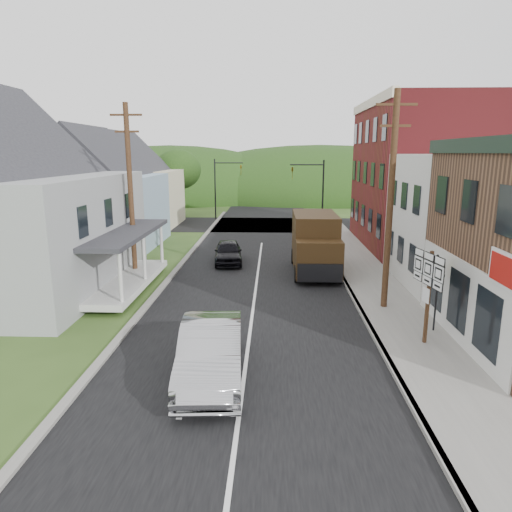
# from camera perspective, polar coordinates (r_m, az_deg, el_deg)

# --- Properties ---
(ground) EXTENTS (120.00, 120.00, 0.00)m
(ground) POSITION_cam_1_polar(r_m,az_deg,el_deg) (16.64, -0.89, -10.45)
(ground) COLOR #2D4719
(ground) RESTS_ON ground
(road) EXTENTS (9.00, 90.00, 0.02)m
(road) POSITION_cam_1_polar(r_m,az_deg,el_deg) (26.12, 0.28, -1.78)
(road) COLOR black
(road) RESTS_ON ground
(cross_road) EXTENTS (60.00, 9.00, 0.02)m
(cross_road) POSITION_cam_1_polar(r_m,az_deg,el_deg) (42.78, 1.03, 3.94)
(cross_road) COLOR black
(cross_road) RESTS_ON ground
(sidewalk_right) EXTENTS (2.80, 55.00, 0.15)m
(sidewalk_right) POSITION_cam_1_polar(r_m,az_deg,el_deg) (24.68, 13.96, -2.85)
(sidewalk_right) COLOR slate
(sidewalk_right) RESTS_ON ground
(curb_right) EXTENTS (0.20, 55.00, 0.15)m
(curb_right) POSITION_cam_1_polar(r_m,az_deg,el_deg) (24.44, 10.85, -2.86)
(curb_right) COLOR slate
(curb_right) RESTS_ON ground
(curb_left) EXTENTS (0.30, 55.00, 0.12)m
(curb_left) POSITION_cam_1_polar(r_m,az_deg,el_deg) (24.78, -10.70, -2.67)
(curb_left) COLOR slate
(curb_left) RESTS_ON ground
(storefront_white) EXTENTS (8.00, 7.00, 6.50)m
(storefront_white) POSITION_cam_1_polar(r_m,az_deg,el_deg) (25.28, 26.68, 3.88)
(storefront_white) COLOR silver
(storefront_white) RESTS_ON ground
(storefront_red) EXTENTS (8.00, 12.00, 10.00)m
(storefront_red) POSITION_cam_1_polar(r_m,az_deg,el_deg) (33.96, 20.40, 9.35)
(storefront_red) COLOR maroon
(storefront_red) RESTS_ON ground
(house_gray) EXTENTS (10.20, 12.24, 8.35)m
(house_gray) POSITION_cam_1_polar(r_m,az_deg,el_deg) (24.95, -28.96, 5.83)
(house_gray) COLOR gray
(house_gray) RESTS_ON ground
(house_blue) EXTENTS (7.14, 8.16, 7.28)m
(house_blue) POSITION_cam_1_polar(r_m,az_deg,el_deg) (34.49, -18.05, 7.38)
(house_blue) COLOR #849CB4
(house_blue) RESTS_ON ground
(house_cream) EXTENTS (7.14, 8.16, 7.28)m
(house_cream) POSITION_cam_1_polar(r_m,az_deg,el_deg) (43.17, -14.60, 8.55)
(house_cream) COLOR beige
(house_cream) RESTS_ON ground
(utility_pole_right) EXTENTS (1.60, 0.26, 9.00)m
(utility_pole_right) POSITION_cam_1_polar(r_m,az_deg,el_deg) (19.46, 16.46, 6.63)
(utility_pole_right) COLOR #472D19
(utility_pole_right) RESTS_ON ground
(utility_pole_left) EXTENTS (1.60, 0.26, 9.00)m
(utility_pole_left) POSITION_cam_1_polar(r_m,az_deg,el_deg) (24.47, -15.42, 7.85)
(utility_pole_left) COLOR #472D19
(utility_pole_left) RESTS_ON ground
(traffic_signal_right) EXTENTS (2.87, 0.20, 6.00)m
(traffic_signal_right) POSITION_cam_1_polar(r_m,az_deg,el_deg) (39.03, 7.35, 8.54)
(traffic_signal_right) COLOR black
(traffic_signal_right) RESTS_ON ground
(traffic_signal_left) EXTENTS (2.87, 0.20, 6.00)m
(traffic_signal_left) POSITION_cam_1_polar(r_m,az_deg,el_deg) (46.14, -4.28, 9.25)
(traffic_signal_left) COLOR black
(traffic_signal_left) RESTS_ON ground
(tree_left_c) EXTENTS (5.80, 5.80, 8.41)m
(tree_left_c) POSITION_cam_1_polar(r_m,az_deg,el_deg) (40.47, -27.67, 10.46)
(tree_left_c) COLOR #382616
(tree_left_c) RESTS_ON ground
(tree_left_d) EXTENTS (4.80, 4.80, 6.94)m
(tree_left_d) POSITION_cam_1_polar(r_m,az_deg,el_deg) (48.31, -9.74, 10.60)
(tree_left_d) COLOR #382616
(tree_left_d) RESTS_ON ground
(forested_ridge) EXTENTS (90.00, 30.00, 16.00)m
(forested_ridge) POSITION_cam_1_polar(r_m,az_deg,el_deg) (70.58, 1.50, 7.43)
(forested_ridge) COLOR #183510
(forested_ridge) RESTS_ON ground
(silver_sedan) EXTENTS (2.16, 5.22, 1.68)m
(silver_sedan) POSITION_cam_1_polar(r_m,az_deg,el_deg) (13.78, -5.65, -11.83)
(silver_sedan) COLOR #A3A3A8
(silver_sedan) RESTS_ON ground
(dark_sedan) EXTENTS (2.01, 4.15, 1.36)m
(dark_sedan) POSITION_cam_1_polar(r_m,az_deg,el_deg) (27.69, -3.50, 0.49)
(dark_sedan) COLOR black
(dark_sedan) RESTS_ON ground
(delivery_van) EXTENTS (2.43, 5.84, 3.26)m
(delivery_van) POSITION_cam_1_polar(r_m,az_deg,el_deg) (25.45, 7.41, 1.54)
(delivery_van) COLOR #32200E
(delivery_van) RESTS_ON ground
(route_sign_cluster) EXTENTS (0.42, 1.83, 3.24)m
(route_sign_cluster) POSITION_cam_1_polar(r_m,az_deg,el_deg) (16.42, 20.71, -3.31)
(route_sign_cluster) COLOR #472D19
(route_sign_cluster) RESTS_ON sidewalk_right
(warning_sign) EXTENTS (0.34, 0.73, 2.89)m
(warning_sign) POSITION_cam_1_polar(r_m,az_deg,el_deg) (17.75, 21.67, -3.07)
(warning_sign) COLOR black
(warning_sign) RESTS_ON sidewalk_right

